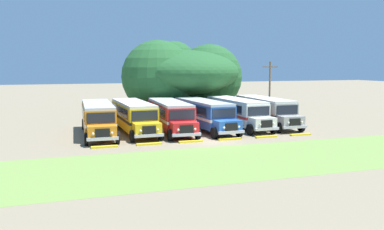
{
  "coord_description": "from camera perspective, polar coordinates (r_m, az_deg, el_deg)",
  "views": [
    {
      "loc": [
        -11.78,
        -30.43,
        6.18
      ],
      "look_at": [
        0.0,
        4.74,
        1.6
      ],
      "focal_mm": 37.65,
      "sensor_mm": 36.0,
      "label": 1
    }
  ],
  "objects": [
    {
      "name": "ground_plane",
      "position": [
        33.21,
        2.6,
        -3.69
      ],
      "size": [
        220.0,
        220.0,
        0.0
      ],
      "primitive_type": "plane",
      "color": "#84755B"
    },
    {
      "name": "foreground_grass_strip",
      "position": [
        26.95,
        7.99,
        -6.28
      ],
      "size": [
        80.0,
        9.38,
        0.01
      ],
      "primitive_type": "cube",
      "color": "olive",
      "rests_on": "ground_plane"
    },
    {
      "name": "parked_bus_slot_0",
      "position": [
        36.96,
        -13.18,
        -0.3
      ],
      "size": [
        3.02,
        10.88,
        2.82
      ],
      "rotation": [
        0.0,
        0.0,
        -1.61
      ],
      "color": "orange",
      "rests_on": "ground_plane"
    },
    {
      "name": "parked_bus_slot_1",
      "position": [
        37.69,
        -8.23,
        -0.04
      ],
      "size": [
        2.94,
        10.87,
        2.82
      ],
      "rotation": [
        0.0,
        0.0,
        -1.54
      ],
      "color": "yellow",
      "rests_on": "ground_plane"
    },
    {
      "name": "parked_bus_slot_2",
      "position": [
        37.89,
        -3.08,
        0.06
      ],
      "size": [
        3.06,
        10.89,
        2.82
      ],
      "rotation": [
        0.0,
        0.0,
        -1.61
      ],
      "color": "red",
      "rests_on": "ground_plane"
    },
    {
      "name": "parked_bus_slot_3",
      "position": [
        38.85,
        1.71,
        0.24
      ],
      "size": [
        3.22,
        10.92,
        2.82
      ],
      "rotation": [
        0.0,
        0.0,
        -1.51
      ],
      "color": "#23519E",
      "rests_on": "ground_plane"
    },
    {
      "name": "parked_bus_slot_4",
      "position": [
        40.85,
        6.37,
        0.53
      ],
      "size": [
        3.08,
        10.89,
        2.82
      ],
      "rotation": [
        0.0,
        0.0,
        -1.53
      ],
      "color": "silver",
      "rests_on": "ground_plane"
    },
    {
      "name": "parked_bus_slot_5",
      "position": [
        42.52,
        10.37,
        0.72
      ],
      "size": [
        2.88,
        10.86,
        2.82
      ],
      "rotation": [
        0.0,
        0.0,
        -1.59
      ],
      "color": "#9E9993",
      "rests_on": "ground_plane"
    },
    {
      "name": "curb_wheelstop_0",
      "position": [
        31.14,
        -12.28,
        -4.43
      ],
      "size": [
        2.0,
        0.36,
        0.15
      ],
      "primitive_type": "cube",
      "color": "yellow",
      "rests_on": "ground_plane"
    },
    {
      "name": "curb_wheelstop_1",
      "position": [
        31.68,
        -6.09,
        -4.11
      ],
      "size": [
        2.0,
        0.36,
        0.15
      ],
      "primitive_type": "cube",
      "color": "yellow",
      "rests_on": "ground_plane"
    },
    {
      "name": "curb_wheelstop_2",
      "position": [
        32.57,
        -0.18,
        -3.76
      ],
      "size": [
        2.0,
        0.36,
        0.15
      ],
      "primitive_type": "cube",
      "color": "yellow",
      "rests_on": "ground_plane"
    },
    {
      "name": "curb_wheelstop_3",
      "position": [
        33.79,
        5.36,
        -3.4
      ],
      "size": [
        2.0,
        0.36,
        0.15
      ],
      "primitive_type": "cube",
      "color": "yellow",
      "rests_on": "ground_plane"
    },
    {
      "name": "curb_wheelstop_4",
      "position": [
        35.3,
        10.47,
        -3.04
      ],
      "size": [
        2.0,
        0.36,
        0.15
      ],
      "primitive_type": "cube",
      "color": "yellow",
      "rests_on": "ground_plane"
    },
    {
      "name": "curb_wheelstop_5",
      "position": [
        37.06,
        15.12,
        -2.69
      ],
      "size": [
        2.0,
        0.36,
        0.15
      ],
      "primitive_type": "cube",
      "color": "yellow",
      "rests_on": "ground_plane"
    },
    {
      "name": "broad_shade_tree",
      "position": [
        49.42,
        -1.37,
        5.85
      ],
      "size": [
        15.79,
        14.83,
        9.36
      ],
      "color": "brown",
      "rests_on": "ground_plane"
    },
    {
      "name": "utility_pole",
      "position": [
        46.19,
        10.94,
        3.64
      ],
      "size": [
        1.8,
        0.2,
        6.61
      ],
      "color": "brown",
      "rests_on": "ground_plane"
    }
  ]
}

